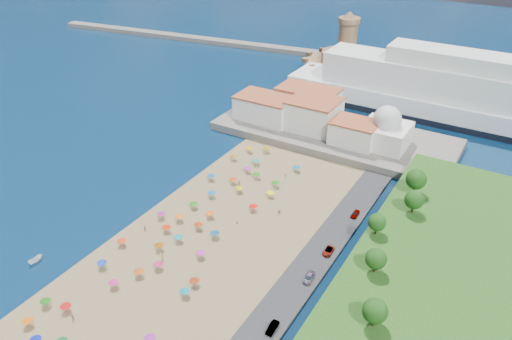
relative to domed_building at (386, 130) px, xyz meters
The scene contains 13 objects.
ground 77.60m from the domed_building, 112.91° to the right, with size 700.00×700.00×0.00m, color #071938.
terrace 21.44m from the domed_building, behind, with size 90.00×36.00×3.00m, color #59544C.
jetty 56.51m from the domed_building, 138.62° to the left, with size 18.00×70.00×2.40m, color #59544C.
breakwater 162.43m from the domed_building, 149.64° to the left, with size 200.00×7.00×2.60m, color #59544C.
waterfront_buildings 33.17m from the domed_building, behind, with size 57.00×29.00×11.00m.
domed_building is the anchor object (origin of this frame).
fortress 79.11m from the domed_building, 122.08° to the left, with size 40.00×40.00×32.40m.
cruise_ship 48.34m from the domed_building, 61.76° to the left, with size 157.47×23.91×34.41m.
beach_parasols 84.77m from the domed_building, 112.04° to the right, with size 31.02×117.47×2.20m.
beachgoers 78.97m from the domed_building, 109.93° to the right, with size 29.68×91.01×1.89m.
moored_boats 127.97m from the domed_building, 116.11° to the right, with size 5.68×24.09×1.61m.
parked_cars 73.78m from the domed_building, 85.31° to the right, with size 2.21×69.93×1.42m.
hillside_trees 76.74m from the domed_building, 75.60° to the right, with size 14.91×103.25×7.66m.
Camera 1 is at (71.85, -89.10, 85.56)m, focal length 35.00 mm.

